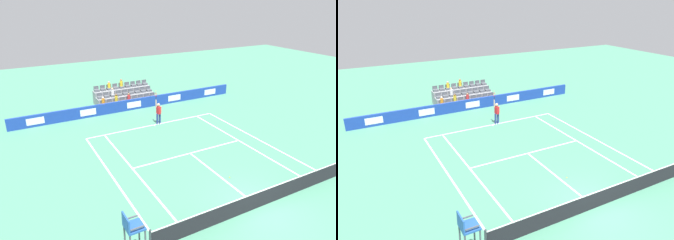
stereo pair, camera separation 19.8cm
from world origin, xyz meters
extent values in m
plane|color=#47896B|center=(0.00, 0.00, 0.00)|extent=(80.00, 80.00, 0.00)
cube|color=white|center=(0.00, -11.89, 0.00)|extent=(10.97, 0.10, 0.01)
cube|color=white|center=(0.00, -6.40, 0.00)|extent=(8.23, 0.10, 0.01)
cube|color=white|center=(0.00, -3.20, 0.00)|extent=(0.10, 6.40, 0.01)
cube|color=white|center=(4.12, -5.95, 0.00)|extent=(0.10, 11.89, 0.01)
cube|color=white|center=(-4.12, -5.95, 0.00)|extent=(0.10, 11.89, 0.01)
cube|color=white|center=(5.49, -5.95, 0.00)|extent=(0.10, 11.89, 0.01)
cube|color=white|center=(-5.49, -5.95, 0.00)|extent=(0.10, 11.89, 0.01)
cube|color=white|center=(0.00, -11.79, 0.00)|extent=(0.10, 0.20, 0.01)
cube|color=#193899|center=(0.00, -16.07, 0.49)|extent=(21.01, 0.20, 0.99)
cube|color=white|center=(-8.41, -15.96, 0.49)|extent=(1.34, 0.01, 0.55)
cube|color=white|center=(-4.20, -15.96, 0.49)|extent=(1.34, 0.01, 0.55)
cube|color=white|center=(0.00, -15.96, 0.49)|extent=(1.34, 0.01, 0.55)
cube|color=white|center=(4.20, -15.96, 0.49)|extent=(1.34, 0.01, 0.55)
cube|color=white|center=(8.41, -15.96, 0.49)|extent=(1.34, 0.01, 0.55)
cylinder|color=#33383D|center=(5.94, 0.00, 0.54)|extent=(0.10, 0.10, 1.07)
cube|color=black|center=(0.00, 0.00, 0.46)|extent=(11.77, 0.02, 0.92)
cube|color=white|center=(0.00, 0.00, 0.94)|extent=(11.77, 0.04, 0.04)
cylinder|color=navy|center=(-0.55, -11.89, 0.45)|extent=(0.16, 0.16, 0.90)
cylinder|color=navy|center=(-0.31, -11.87, 0.45)|extent=(0.16, 0.16, 0.90)
cube|color=white|center=(-0.55, -11.89, 0.04)|extent=(0.15, 0.27, 0.08)
cube|color=white|center=(-0.31, -11.87, 0.04)|extent=(0.15, 0.27, 0.08)
cube|color=red|center=(-0.43, -11.88, 1.20)|extent=(0.26, 0.38, 0.60)
sphere|color=#D3A884|center=(-0.43, -11.88, 1.66)|extent=(0.24, 0.24, 0.24)
cylinder|color=#D3A884|center=(-0.21, -11.86, 1.81)|extent=(0.09, 0.09, 0.62)
cylinder|color=#D3A884|center=(-0.66, -11.86, 1.22)|extent=(0.09, 0.09, 0.56)
cylinder|color=black|center=(-0.21, -11.86, 2.26)|extent=(0.04, 0.04, 0.28)
torus|color=red|center=(-0.21, -11.86, 2.54)|extent=(0.06, 0.31, 0.31)
sphere|color=#D1E533|center=(-0.21, -11.86, 2.82)|extent=(0.07, 0.07, 0.07)
cylinder|color=#474C54|center=(6.39, -0.04, 0.85)|extent=(0.07, 0.07, 1.71)
cube|color=#23519E|center=(6.69, 0.26, 1.75)|extent=(0.70, 0.70, 0.08)
cube|color=#23519E|center=(7.01, 0.26, 2.06)|extent=(0.06, 0.70, 0.55)
cube|color=#474C54|center=(6.69, -0.06, 1.93)|extent=(0.56, 0.05, 0.04)
cube|color=#474C54|center=(6.69, 0.58, 1.93)|extent=(0.56, 0.05, 0.04)
cube|color=gray|center=(0.00, -17.15, 0.21)|extent=(5.58, 0.95, 0.42)
cube|color=#545960|center=(-2.48, -17.15, 0.52)|extent=(0.48, 0.44, 0.20)
cube|color=#545960|center=(-2.48, -17.35, 0.77)|extent=(0.48, 0.04, 0.30)
cube|color=#545960|center=(-1.86, -17.15, 0.52)|extent=(0.48, 0.44, 0.20)
cube|color=#545960|center=(-1.86, -17.35, 0.77)|extent=(0.48, 0.04, 0.30)
cube|color=#545960|center=(-1.24, -17.15, 0.52)|extent=(0.48, 0.44, 0.20)
cube|color=#545960|center=(-1.24, -17.35, 0.77)|extent=(0.48, 0.04, 0.30)
cube|color=#545960|center=(-0.62, -17.15, 0.52)|extent=(0.48, 0.44, 0.20)
cube|color=#545960|center=(-0.62, -17.35, 0.77)|extent=(0.48, 0.04, 0.30)
cube|color=#545960|center=(0.00, -17.15, 0.52)|extent=(0.48, 0.44, 0.20)
cube|color=#545960|center=(0.00, -17.35, 0.77)|extent=(0.48, 0.04, 0.30)
cube|color=#545960|center=(0.62, -17.15, 0.52)|extent=(0.48, 0.44, 0.20)
cube|color=#545960|center=(0.62, -17.35, 0.77)|extent=(0.48, 0.04, 0.30)
cube|color=#545960|center=(1.24, -17.15, 0.52)|extent=(0.48, 0.44, 0.20)
cube|color=#545960|center=(1.24, -17.35, 0.77)|extent=(0.48, 0.04, 0.30)
cube|color=#545960|center=(1.86, -17.15, 0.52)|extent=(0.48, 0.44, 0.20)
cube|color=#545960|center=(1.86, -17.35, 0.77)|extent=(0.48, 0.04, 0.30)
cube|color=#545960|center=(2.48, -17.15, 0.52)|extent=(0.48, 0.44, 0.20)
cube|color=#545960|center=(2.48, -17.35, 0.77)|extent=(0.48, 0.04, 0.30)
cube|color=gray|center=(0.00, -18.10, 0.42)|extent=(5.58, 0.95, 0.84)
cube|color=#545960|center=(-2.48, -18.10, 0.94)|extent=(0.48, 0.44, 0.20)
cube|color=#545960|center=(-2.48, -18.30, 1.19)|extent=(0.48, 0.04, 0.30)
cube|color=#545960|center=(-1.86, -18.10, 0.94)|extent=(0.48, 0.44, 0.20)
cube|color=#545960|center=(-1.86, -18.30, 1.19)|extent=(0.48, 0.04, 0.30)
cube|color=#545960|center=(-1.24, -18.10, 0.94)|extent=(0.48, 0.44, 0.20)
cube|color=#545960|center=(-1.24, -18.30, 1.19)|extent=(0.48, 0.04, 0.30)
cube|color=#545960|center=(-0.62, -18.10, 0.94)|extent=(0.48, 0.44, 0.20)
cube|color=#545960|center=(-0.62, -18.30, 1.19)|extent=(0.48, 0.04, 0.30)
cube|color=#545960|center=(0.00, -18.10, 0.94)|extent=(0.48, 0.44, 0.20)
cube|color=#545960|center=(0.00, -18.30, 1.19)|extent=(0.48, 0.04, 0.30)
cube|color=#545960|center=(0.62, -18.10, 0.94)|extent=(0.48, 0.44, 0.20)
cube|color=#545960|center=(0.62, -18.30, 1.19)|extent=(0.48, 0.04, 0.30)
cube|color=#545960|center=(1.24, -18.10, 0.94)|extent=(0.48, 0.44, 0.20)
cube|color=#545960|center=(1.24, -18.30, 1.19)|extent=(0.48, 0.04, 0.30)
cube|color=#545960|center=(1.86, -18.10, 0.94)|extent=(0.48, 0.44, 0.20)
cube|color=#545960|center=(1.86, -18.30, 1.19)|extent=(0.48, 0.04, 0.30)
cube|color=#545960|center=(2.48, -18.10, 0.94)|extent=(0.48, 0.44, 0.20)
cube|color=#545960|center=(2.48, -18.30, 1.19)|extent=(0.48, 0.04, 0.30)
cube|color=gray|center=(0.00, -19.05, 0.63)|extent=(5.58, 0.95, 1.26)
cube|color=#545960|center=(-2.48, -19.05, 1.36)|extent=(0.48, 0.44, 0.20)
cube|color=#545960|center=(-2.48, -19.25, 1.61)|extent=(0.48, 0.04, 0.30)
cube|color=#545960|center=(-1.86, -19.05, 1.36)|extent=(0.48, 0.44, 0.20)
cube|color=#545960|center=(-1.86, -19.25, 1.61)|extent=(0.48, 0.04, 0.30)
cube|color=#545960|center=(-1.24, -19.05, 1.36)|extent=(0.48, 0.44, 0.20)
cube|color=#545960|center=(-1.24, -19.25, 1.61)|extent=(0.48, 0.04, 0.30)
cube|color=#545960|center=(-0.62, -19.05, 1.36)|extent=(0.48, 0.44, 0.20)
cube|color=#545960|center=(-0.62, -19.25, 1.61)|extent=(0.48, 0.04, 0.30)
cube|color=#545960|center=(0.00, -19.05, 1.36)|extent=(0.48, 0.44, 0.20)
cube|color=#545960|center=(0.00, -19.25, 1.61)|extent=(0.48, 0.04, 0.30)
cube|color=#545960|center=(0.62, -19.05, 1.36)|extent=(0.48, 0.44, 0.20)
cube|color=#545960|center=(0.62, -19.25, 1.61)|extent=(0.48, 0.04, 0.30)
cube|color=#545960|center=(1.24, -19.05, 1.36)|extent=(0.48, 0.44, 0.20)
cube|color=#545960|center=(1.24, -19.25, 1.61)|extent=(0.48, 0.04, 0.30)
cube|color=#545960|center=(1.86, -19.05, 1.36)|extent=(0.48, 0.44, 0.20)
cube|color=#545960|center=(1.86, -19.25, 1.61)|extent=(0.48, 0.04, 0.30)
cube|color=#545960|center=(2.48, -19.05, 1.36)|extent=(0.48, 0.44, 0.20)
cube|color=#545960|center=(2.48, -19.25, 1.61)|extent=(0.48, 0.04, 0.30)
cylinder|color=yellow|center=(1.24, -19.10, 1.67)|extent=(0.28, 0.28, 0.43)
sphere|color=#D3A884|center=(1.24, -19.10, 1.99)|extent=(0.20, 0.20, 0.20)
cylinder|color=white|center=(1.24, -18.15, 1.27)|extent=(0.28, 0.28, 0.46)
sphere|color=#D3A884|center=(1.24, -18.15, 1.60)|extent=(0.20, 0.20, 0.20)
cylinder|color=red|center=(0.00, -17.20, 0.84)|extent=(0.28, 0.28, 0.44)
sphere|color=#9E7251|center=(0.00, -17.20, 1.16)|extent=(0.20, 0.20, 0.20)
cylinder|color=orange|center=(2.48, -17.20, 0.85)|extent=(0.28, 0.28, 0.46)
sphere|color=beige|center=(2.48, -17.20, 1.18)|extent=(0.20, 0.20, 0.20)
cylinder|color=yellow|center=(0.00, -19.10, 1.72)|extent=(0.28, 0.28, 0.52)
sphere|color=#9E7251|center=(0.00, -19.10, 2.08)|extent=(0.20, 0.20, 0.20)
cylinder|color=yellow|center=(1.24, -17.20, 0.89)|extent=(0.28, 0.28, 0.54)
sphere|color=brown|center=(1.24, -17.20, 1.26)|extent=(0.20, 0.20, 0.20)
sphere|color=#D1E533|center=(-0.41, -2.79, 0.03)|extent=(0.07, 0.07, 0.07)
camera|label=1|loc=(9.96, 8.96, 9.74)|focal=33.21mm
camera|label=2|loc=(9.78, 9.05, 9.74)|focal=33.21mm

